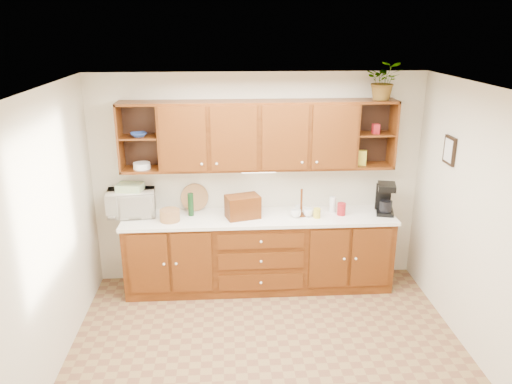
{
  "coord_description": "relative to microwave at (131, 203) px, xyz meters",
  "views": [
    {
      "loc": [
        -0.39,
        -4.09,
        3.13
      ],
      "look_at": [
        -0.06,
        1.15,
        1.34
      ],
      "focal_mm": 35.0,
      "sensor_mm": 36.0,
      "label": 1
    }
  ],
  "objects": [
    {
      "name": "potted_plant",
      "position": [
        2.94,
        -0.03,
        1.41
      ],
      "size": [
        0.47,
        0.43,
        0.43
      ],
      "primitive_type": "imported",
      "rotation": [
        0.0,
        0.0,
        -0.28
      ],
      "color": "#999999",
      "rests_on": "upper_cabinets"
    },
    {
      "name": "mug_tree",
      "position": [
        2.02,
        -0.14,
        -0.1
      ],
      "size": [
        0.31,
        0.3,
        0.33
      ],
      "rotation": [
        0.0,
        0.0,
        -0.39
      ],
      "color": "#381806",
      "rests_on": "countertop"
    },
    {
      "name": "pantry_box_red",
      "position": [
        2.89,
        -0.02,
        0.86
      ],
      "size": [
        0.08,
        0.07,
        0.11
      ],
      "primitive_type": "cube",
      "rotation": [
        0.0,
        0.0,
        0.1
      ],
      "color": "maroon",
      "rests_on": "upper_cabinets"
    },
    {
      "name": "plate_stack",
      "position": [
        0.16,
        -0.01,
        0.46
      ],
      "size": [
        0.22,
        0.22,
        0.07
      ],
      "primitive_type": "cylinder",
      "rotation": [
        0.0,
        0.0,
        0.13
      ],
      "color": "white",
      "rests_on": "upper_cabinets"
    },
    {
      "name": "bowl_stack",
      "position": [
        0.15,
        -0.02,
        0.83
      ],
      "size": [
        0.24,
        0.24,
        0.05
      ],
      "primitive_type": "imported",
      "rotation": [
        0.0,
        0.0,
        0.35
      ],
      "color": "navy",
      "rests_on": "upper_cabinets"
    },
    {
      "name": "upper_cabinets",
      "position": [
        1.53,
        0.01,
        0.8
      ],
      "size": [
        3.2,
        0.33,
        0.8
      ],
      "color": "#381806",
      "rests_on": "back_wall"
    },
    {
      "name": "countertop",
      "position": [
        1.52,
        -0.13,
        -0.17
      ],
      "size": [
        3.24,
        0.64,
        0.04
      ],
      "primitive_type": "cube",
      "color": "white",
      "rests_on": "base_cabinets"
    },
    {
      "name": "wicker_basket",
      "position": [
        0.47,
        -0.22,
        -0.09
      ],
      "size": [
        0.29,
        0.29,
        0.14
      ],
      "primitive_type": "cylinder",
      "rotation": [
        0.0,
        0.0,
        0.33
      ],
      "color": "#A07143",
      "rests_on": "countertop"
    },
    {
      "name": "floor",
      "position": [
        1.52,
        -1.57,
        -1.09
      ],
      "size": [
        4.0,
        4.0,
        0.0
      ],
      "primitive_type": "plane",
      "color": "olive",
      "rests_on": "ground"
    },
    {
      "name": "towel_stack",
      "position": [
        0.0,
        0.0,
        0.2
      ],
      "size": [
        0.32,
        0.25,
        0.09
      ],
      "primitive_type": "cube",
      "rotation": [
        0.0,
        0.0,
        -0.15
      ],
      "color": "#E8E66D",
      "rests_on": "microwave"
    },
    {
      "name": "framed_picture",
      "position": [
        3.5,
        -0.67,
        0.76
      ],
      "size": [
        0.03,
        0.24,
        0.3
      ],
      "primitive_type": "cube",
      "color": "black",
      "rests_on": "right_wall"
    },
    {
      "name": "ceiling",
      "position": [
        1.52,
        -1.57,
        1.51
      ],
      "size": [
        4.0,
        4.0,
        0.0
      ],
      "primitive_type": "plane",
      "rotation": [
        3.14,
        0.0,
        0.0
      ],
      "color": "white",
      "rests_on": "back_wall"
    },
    {
      "name": "right_wall",
      "position": [
        3.52,
        -1.57,
        0.21
      ],
      "size": [
        0.0,
        3.5,
        3.5
      ],
      "primitive_type": "plane",
      "rotation": [
        1.57,
        0.0,
        -1.57
      ],
      "color": "beige",
      "rests_on": "floor"
    },
    {
      "name": "left_wall",
      "position": [
        -0.48,
        -1.57,
        0.21
      ],
      "size": [
        0.0,
        3.5,
        3.5
      ],
      "primitive_type": "plane",
      "rotation": [
        1.57,
        0.0,
        1.57
      ],
      "color": "beige",
      "rests_on": "floor"
    },
    {
      "name": "pantry_box_yellow",
      "position": [
        2.76,
        -0.01,
        0.51
      ],
      "size": [
        0.12,
        0.1,
        0.18
      ],
      "primitive_type": "cube",
      "rotation": [
        0.0,
        0.0,
        -0.3
      ],
      "color": "gold",
      "rests_on": "upper_cabinets"
    },
    {
      "name": "coffee_maker",
      "position": [
        3.04,
        -0.12,
        0.03
      ],
      "size": [
        0.26,
        0.3,
        0.38
      ],
      "rotation": [
        0.0,
        0.0,
        -0.25
      ],
      "color": "black",
      "rests_on": "countertop"
    },
    {
      "name": "woven_tray",
      "position": [
        0.75,
        0.12,
        -0.14
      ],
      "size": [
        0.35,
        0.17,
        0.33
      ],
      "primitive_type": "cylinder",
      "rotation": [
        1.36,
        0.0,
        0.25
      ],
      "color": "#A07143",
      "rests_on": "countertop"
    },
    {
      "name": "bread_box",
      "position": [
        1.32,
        -0.16,
        -0.02
      ],
      "size": [
        0.44,
        0.34,
        0.27
      ],
      "primitive_type": "cube",
      "rotation": [
        0.0,
        0.0,
        0.28
      ],
      "color": "#381806",
      "rests_on": "countertop"
    },
    {
      "name": "canister_red",
      "position": [
        2.51,
        -0.15,
        -0.08
      ],
      "size": [
        0.12,
        0.12,
        0.15
      ],
      "primitive_type": "cylinder",
      "rotation": [
        0.0,
        0.0,
        0.18
      ],
      "color": "maroon",
      "rests_on": "countertop"
    },
    {
      "name": "base_cabinets",
      "position": [
        1.52,
        -0.12,
        -0.64
      ],
      "size": [
        3.2,
        0.6,
        0.9
      ],
      "primitive_type": "cube",
      "color": "#381806",
      "rests_on": "floor"
    },
    {
      "name": "microwave",
      "position": [
        0.0,
        0.0,
        0.0
      ],
      "size": [
        0.59,
        0.43,
        0.31
      ],
      "primitive_type": "imported",
      "rotation": [
        0.0,
        0.0,
        0.1
      ],
      "color": "beige",
      "rests_on": "countertop"
    },
    {
      "name": "canister_yellow",
      "position": [
        2.2,
        -0.23,
        -0.1
      ],
      "size": [
        0.1,
        0.1,
        0.12
      ],
      "primitive_type": "cylinder",
      "rotation": [
        0.0,
        0.0,
        -0.21
      ],
      "color": "gold",
      "rests_on": "countertop"
    },
    {
      "name": "back_wall",
      "position": [
        1.52,
        0.18,
        0.21
      ],
      "size": [
        4.0,
        0.0,
        4.0
      ],
      "primitive_type": "plane",
      "rotation": [
        1.57,
        0.0,
        0.0
      ],
      "color": "beige",
      "rests_on": "floor"
    },
    {
      "name": "undercabinet_light",
      "position": [
        1.52,
        -0.04,
        0.38
      ],
      "size": [
        0.4,
        0.05,
        0.02
      ],
      "primitive_type": "cube",
      "color": "white",
      "rests_on": "upper_cabinets"
    },
    {
      "name": "wine_bottle",
      "position": [
        0.71,
        -0.06,
        -0.02
      ],
      "size": [
        0.08,
        0.08,
        0.28
      ],
      "primitive_type": "cylinder",
      "rotation": [
        0.0,
        0.0,
        -0.29
      ],
      "color": "black",
      "rests_on": "countertop"
    },
    {
      "name": "canister_white",
      "position": [
        2.42,
        -0.04,
        -0.06
      ],
      "size": [
        0.09,
        0.09,
        0.19
      ],
      "primitive_type": "cylinder",
      "rotation": [
        0.0,
        0.0,
        -0.19
      ],
      "color": "white",
      "rests_on": "countertop"
    }
  ]
}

